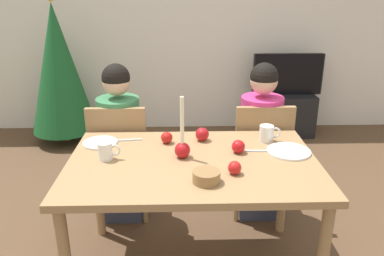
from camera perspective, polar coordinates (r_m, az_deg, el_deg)
The scene contains 21 objects.
back_wall at distance 4.58m, azimuth -0.87°, elevation 15.88°, with size 6.40×0.10×2.60m, color silver.
dining_table at distance 2.21m, azimuth 0.15°, elevation -6.78°, with size 1.40×0.90×0.75m.
chair_left at distance 2.86m, azimuth -10.45°, elevation -3.92°, with size 0.40×0.40×0.90m.
chair_right at distance 2.88m, azimuth 9.96°, elevation -3.69°, with size 0.40×0.40×0.90m.
person_left_child at distance 2.87m, azimuth -10.44°, elevation -2.60°, with size 0.30×0.30×1.17m.
person_right_child at distance 2.89m, azimuth 9.91°, elevation -2.39°, with size 0.30×0.30×1.17m.
tv_stand at distance 4.66m, azimuth 13.42°, elevation 2.05°, with size 0.64×0.40×0.48m, color black.
tv at distance 4.53m, azimuth 13.91°, elevation 7.68°, with size 0.79×0.05×0.46m.
christmas_tree at distance 4.39m, azimuth -18.98°, elevation 8.22°, with size 0.69×0.69×1.58m.
candle_centerpiece at distance 2.18m, azimuth -1.43°, elevation -2.62°, with size 0.09×0.09×0.36m.
plate_left at distance 2.46m, azimuth -13.34°, elevation -2.11°, with size 0.21×0.21×0.01m, color white.
plate_right at distance 2.35m, azimuth 14.03°, elevation -3.33°, with size 0.25×0.25×0.01m, color white.
mug_left at distance 2.22m, azimuth -12.55°, elevation -3.31°, with size 0.13×0.08×0.10m.
mug_right at distance 2.46m, azimuth 10.96°, elevation -0.80°, with size 0.14×0.09×0.10m.
fork_left at distance 2.47m, azimuth -9.47°, elevation -1.75°, with size 0.18×0.01×0.01m, color silver.
fork_right at distance 2.32m, azimuth 9.72°, elevation -3.33°, with size 0.18×0.01×0.01m, color silver.
bowl_walnuts at distance 1.94m, azimuth 2.13°, elevation -7.16°, with size 0.14×0.14×0.06m, color olive.
apple_near_candle at distance 2.27m, azimuth 6.83°, elevation -2.73°, with size 0.08×0.08×0.08m, color red.
apple_by_left_plate at distance 2.43m, azimuth 1.50°, elevation -0.93°, with size 0.08×0.08×0.08m, color #AF151A.
apple_by_right_mug at distance 2.40m, azimuth -3.73°, elevation -1.42°, with size 0.07×0.07×0.07m, color #B31914.
apple_far_edge at distance 2.03m, azimuth 6.29°, elevation -5.82°, with size 0.07×0.07×0.07m, color red.
Camera 1 is at (-0.06, -1.96, 1.69)m, focal length 36.29 mm.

